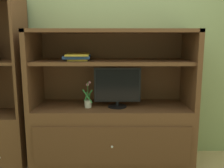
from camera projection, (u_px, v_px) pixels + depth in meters
painted_rear_wall at (112, 39)px, 2.95m from camera, size 6.00×0.10×2.80m
media_console at (112, 122)px, 2.77m from camera, size 1.74×0.63×1.50m
tv_monitor at (117, 87)px, 2.63m from camera, size 0.50×0.20×0.43m
potted_plant at (88, 101)px, 2.64m from camera, size 0.11×0.10×0.28m
magazine_stack at (78, 57)px, 2.64m from camera, size 0.29×0.35×0.07m
bookshelf_tall at (6, 112)px, 2.76m from camera, size 0.46×0.48×1.85m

